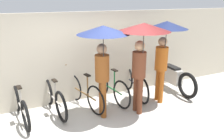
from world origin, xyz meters
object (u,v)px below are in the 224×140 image
Objects in this scene: parked_bicycle_2 at (84,93)px; pedestrian_trailing at (165,40)px; parked_bicycle_4 at (135,83)px; pedestrian_center at (142,42)px; parked_bicycle_0 at (20,106)px; motorcycle at (171,76)px; parked_bicycle_1 at (54,98)px; parked_bicycle_3 at (111,87)px; pedestrian_leading at (103,45)px.

parked_bicycle_2 is 2.39m from pedestrian_trailing.
parked_bicycle_4 is 0.80× the size of pedestrian_center.
parked_bicycle_0 is 3.70m from pedestrian_trailing.
pedestrian_trailing is at bearing -142.49° from parked_bicycle_4.
parked_bicycle_2 is 1.50m from parked_bicycle_4.
pedestrian_center reaches higher than parked_bicycle_2.
pedestrian_trailing is (1.91, -0.62, 1.29)m from parked_bicycle_2.
pedestrian_trailing is 0.99× the size of motorcycle.
parked_bicycle_4 is 0.81× the size of motorcycle.
parked_bicycle_0 is at bearing -2.27° from pedestrian_trailing.
pedestrian_trailing reaches higher than parked_bicycle_1.
parked_bicycle_1 is 0.79× the size of pedestrian_center.
parked_bicycle_3 is 0.82× the size of pedestrian_leading.
pedestrian_center is (2.59, -0.88, 1.39)m from parked_bicycle_0.
motorcycle is (0.84, 0.63, -1.26)m from pedestrian_trailing.
pedestrian_center is 0.87m from pedestrian_trailing.
parked_bicycle_4 reaches higher than parked_bicycle_0.
parked_bicycle_2 reaches higher than parked_bicycle_4.
pedestrian_center is at bearing 26.75° from pedestrian_trailing.
parked_bicycle_3 is 0.80× the size of pedestrian_center.
pedestrian_trailing is (1.16, -0.65, 1.28)m from parked_bicycle_3.
pedestrian_leading reaches higher than motorcycle.
parked_bicycle_2 is 1.97m from pedestrian_center.
pedestrian_leading is at bearing 106.96° from motorcycle.
pedestrian_center is at bearing -168.36° from parked_bicycle_3.
pedestrian_center is 1.00× the size of motorcycle.
parked_bicycle_1 is 3.50m from motorcycle.
parked_bicycle_4 is 1.99m from pedestrian_leading.
parked_bicycle_3 reaches higher than motorcycle.
motorcycle is at bearing -97.72° from parked_bicycle_0.
parked_bicycle_4 is at bearing -113.60° from pedestrian_center.
motorcycle is (4.25, 0.04, 0.06)m from parked_bicycle_0.
parked_bicycle_0 is 3.00m from parked_bicycle_4.
parked_bicycle_1 is 1.01× the size of parked_bicycle_2.
pedestrian_leading is (0.25, -0.71, 1.33)m from parked_bicycle_2.
parked_bicycle_3 is (1.50, 0.01, 0.01)m from parked_bicycle_1.
motorcycle is (2.75, 0.01, 0.03)m from parked_bicycle_2.
parked_bicycle_3 reaches higher than parked_bicycle_0.
parked_bicycle_3 is 1.60m from pedestrian_leading.
parked_bicycle_1 is 0.80× the size of pedestrian_leading.
parked_bicycle_4 is 1.73m from pedestrian_center.
parked_bicycle_2 is at bearing 98.15° from parked_bicycle_4.
parked_bicycle_0 is 3.07m from pedestrian_center.
pedestrian_leading is at bearing -13.33° from pedestrian_center.
pedestrian_trailing is (3.41, -0.59, 1.32)m from parked_bicycle_0.
parked_bicycle_1 is 0.79× the size of motorcycle.
pedestrian_trailing reaches higher than parked_bicycle_3.
parked_bicycle_3 is at bearing -101.95° from parked_bicycle_2.
pedestrian_center is 1.01× the size of pedestrian_trailing.
parked_bicycle_0 is at bearing -18.91° from pedestrian_center.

